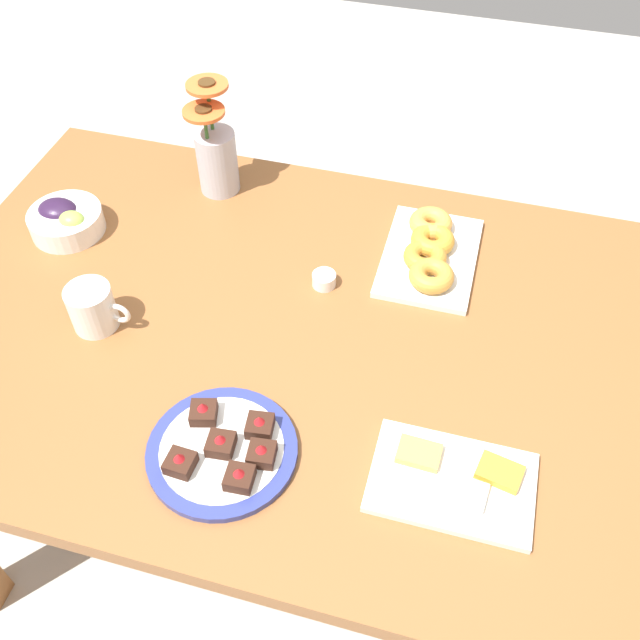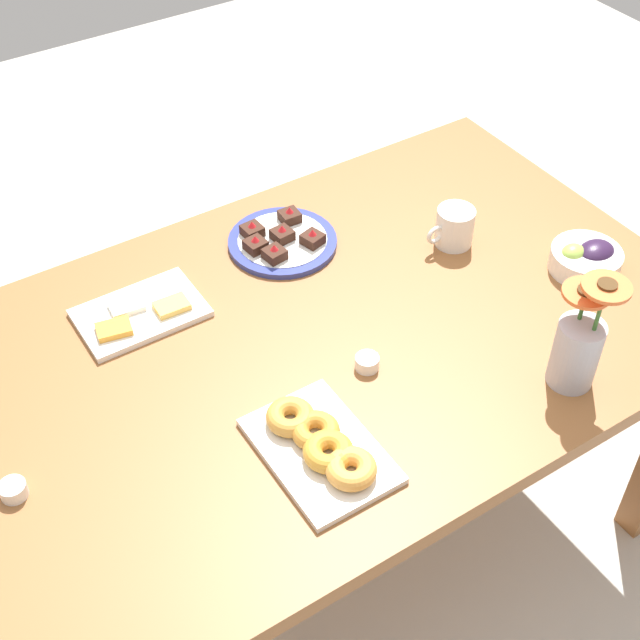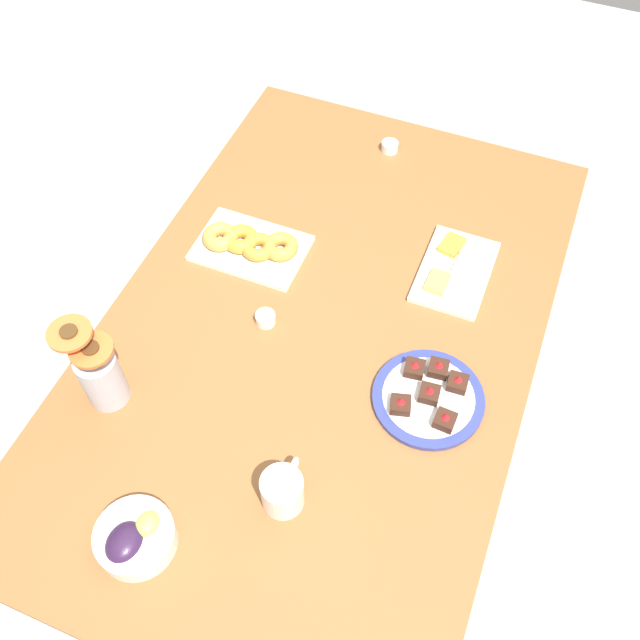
# 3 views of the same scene
# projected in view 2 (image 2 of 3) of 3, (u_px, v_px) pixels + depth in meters

# --- Properties ---
(ground_plane) EXTENTS (6.00, 6.00, 0.00)m
(ground_plane) POSITION_uv_depth(u_px,v_px,m) (320.00, 534.00, 2.34)
(ground_plane) COLOR #B7B2A8
(dining_table) EXTENTS (1.60, 1.00, 0.74)m
(dining_table) POSITION_uv_depth(u_px,v_px,m) (320.00, 363.00, 1.89)
(dining_table) COLOR brown
(dining_table) RESTS_ON ground_plane
(coffee_mug) EXTENTS (0.12, 0.09, 0.09)m
(coffee_mug) POSITION_uv_depth(u_px,v_px,m) (454.00, 226.00, 2.02)
(coffee_mug) COLOR white
(coffee_mug) RESTS_ON dining_table
(grape_bowl) EXTENTS (0.16, 0.16, 0.07)m
(grape_bowl) POSITION_uv_depth(u_px,v_px,m) (586.00, 258.00, 1.96)
(grape_bowl) COLOR white
(grape_bowl) RESTS_ON dining_table
(cheese_platter) EXTENTS (0.26, 0.17, 0.03)m
(cheese_platter) POSITION_uv_depth(u_px,v_px,m) (140.00, 313.00, 1.86)
(cheese_platter) COLOR white
(cheese_platter) RESTS_ON dining_table
(croissant_platter) EXTENTS (0.19, 0.28, 0.05)m
(croissant_platter) POSITION_uv_depth(u_px,v_px,m) (321.00, 446.00, 1.59)
(croissant_platter) COLOR white
(croissant_platter) RESTS_ON dining_table
(jam_cup_honey) EXTENTS (0.05, 0.05, 0.03)m
(jam_cup_honey) POSITION_uv_depth(u_px,v_px,m) (367.00, 362.00, 1.75)
(jam_cup_honey) COLOR white
(jam_cup_honey) RESTS_ON dining_table
(jam_cup_berry) EXTENTS (0.05, 0.05, 0.03)m
(jam_cup_berry) POSITION_uv_depth(u_px,v_px,m) (13.00, 490.00, 1.53)
(jam_cup_berry) COLOR white
(jam_cup_berry) RESTS_ON dining_table
(dessert_plate) EXTENTS (0.25, 0.25, 0.05)m
(dessert_plate) POSITION_uv_depth(u_px,v_px,m) (282.00, 241.00, 2.04)
(dessert_plate) COLOR navy
(dessert_plate) RESTS_ON dining_table
(flower_vase) EXTENTS (0.10, 0.13, 0.26)m
(flower_vase) POSITION_uv_depth(u_px,v_px,m) (578.00, 347.00, 1.68)
(flower_vase) COLOR #B2B2BC
(flower_vase) RESTS_ON dining_table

